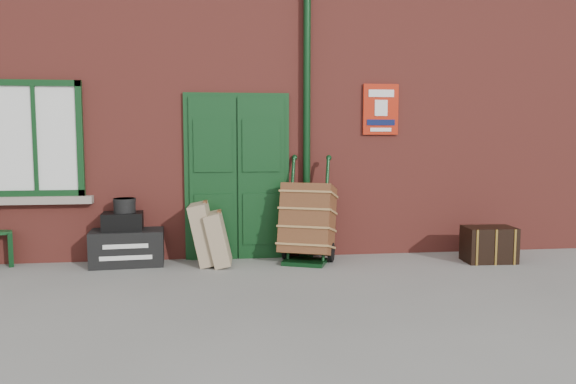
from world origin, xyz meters
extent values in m
plane|color=gray|center=(0.00, 0.00, 0.00)|extent=(80.00, 80.00, 0.00)
cube|color=brown|center=(0.00, 3.50, 2.00)|extent=(10.00, 4.00, 4.00)
cube|color=#0E3315|center=(-0.30, 1.46, 1.10)|extent=(1.42, 0.12, 2.32)
cube|color=white|center=(-2.90, 1.45, 1.65)|extent=(1.20, 0.08, 1.50)
cylinder|color=black|center=(0.65, 1.42, 2.00)|extent=(0.10, 0.10, 4.00)
cube|color=#AF1F0C|center=(1.70, 1.47, 2.05)|extent=(0.50, 0.03, 0.70)
cube|color=black|center=(-3.29, 1.49, 0.22)|extent=(0.21, 0.43, 0.44)
cube|color=black|center=(-1.75, 1.25, 0.23)|extent=(0.96, 0.57, 0.46)
cube|color=black|center=(-1.80, 1.25, 0.58)|extent=(0.53, 0.40, 0.23)
cylinder|color=black|center=(-1.77, 1.25, 0.79)|extent=(0.30, 0.30, 0.19)
cube|color=#9E8768|center=(-0.75, 1.16, 0.41)|extent=(0.42, 0.59, 0.83)
cube|color=#9E8768|center=(-0.57, 1.06, 0.36)|extent=(0.38, 0.53, 0.71)
cube|color=black|center=(0.56, 1.00, 0.03)|extent=(0.65, 0.57, 0.05)
cylinder|color=black|center=(0.41, 1.27, 0.70)|extent=(0.18, 0.37, 1.38)
cylinder|color=black|center=(0.86, 1.09, 0.70)|extent=(0.18, 0.37, 1.38)
cylinder|color=black|center=(0.35, 1.32, 0.13)|extent=(0.15, 0.26, 0.26)
cylinder|color=black|center=(0.93, 1.08, 0.13)|extent=(0.15, 0.26, 0.26)
cube|color=brown|center=(0.63, 1.16, 0.56)|extent=(0.90, 0.93, 1.02)
cube|color=black|center=(3.04, 0.83, 0.24)|extent=(0.67, 0.46, 0.47)
camera|label=1|loc=(-0.58, -6.18, 1.70)|focal=35.00mm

